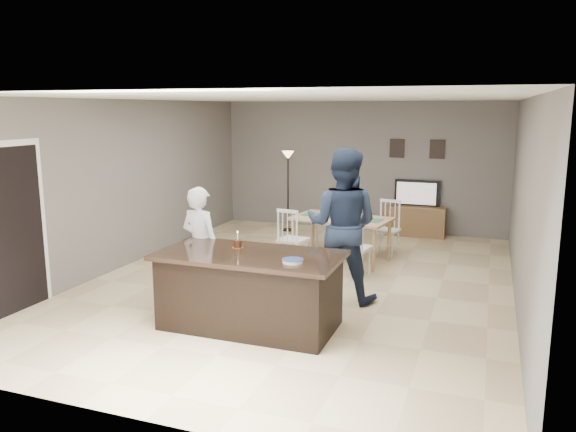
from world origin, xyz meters
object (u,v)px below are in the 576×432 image
(television, at_px, (417,193))
(woman, at_px, (200,245))
(kitchen_island, at_px, (250,290))
(floor_lamp, at_px, (288,169))
(man, at_px, (342,225))
(dining_table, at_px, (341,225))
(plate_stack, at_px, (293,261))
(tv_console, at_px, (415,221))
(birthday_cake, at_px, (238,244))

(television, height_order, woman, woman)
(television, xyz_separation_m, woman, (-2.15, -5.09, -0.08))
(kitchen_island, bearing_deg, floor_lamp, 105.16)
(kitchen_island, distance_m, man, 1.63)
(dining_table, relative_size, floor_lamp, 1.20)
(kitchen_island, relative_size, dining_table, 1.07)
(plate_stack, bearing_deg, man, 84.06)
(tv_console, xyz_separation_m, plate_stack, (-0.59, -5.77, 0.62))
(kitchen_island, bearing_deg, birthday_cake, 140.80)
(woman, bearing_deg, tv_console, -100.92)
(dining_table, bearing_deg, floor_lamp, 139.58)
(man, bearing_deg, tv_console, -95.81)
(tv_console, xyz_separation_m, birthday_cake, (-1.44, -5.37, 0.65))
(television, xyz_separation_m, man, (-0.43, -4.32, 0.16))
(plate_stack, bearing_deg, dining_table, 95.65)
(tv_console, distance_m, dining_table, 2.56)
(woman, distance_m, floor_lamp, 4.65)
(kitchen_island, height_order, plate_stack, plate_stack)
(television, bearing_deg, floor_lamp, 10.79)
(man, xyz_separation_m, floor_lamp, (-2.16, 3.82, 0.28))
(tv_console, xyz_separation_m, woman, (-2.15, -5.02, 0.48))
(birthday_cake, height_order, plate_stack, birthday_cake)
(television, bearing_deg, kitchen_island, 77.99)
(tv_console, height_order, floor_lamp, floor_lamp)
(dining_table, bearing_deg, kitchen_island, -85.87)
(television, bearing_deg, tv_console, 90.00)
(woman, xyz_separation_m, man, (1.72, 0.77, 0.24))
(woman, bearing_deg, plate_stack, 166.45)
(plate_stack, distance_m, floor_lamp, 5.72)
(television, bearing_deg, plate_stack, 84.22)
(tv_console, xyz_separation_m, television, (0.00, 0.07, 0.56))
(kitchen_island, distance_m, plate_stack, 0.79)
(television, bearing_deg, man, 84.28)
(man, bearing_deg, floor_lamp, -60.50)
(tv_console, height_order, television, television)
(woman, relative_size, plate_stack, 6.61)
(woman, bearing_deg, television, -100.64)
(birthday_cake, xyz_separation_m, plate_stack, (0.85, -0.40, -0.03))
(tv_console, bearing_deg, plate_stack, -95.85)
(birthday_cake, height_order, dining_table, birthday_cake)
(kitchen_island, height_order, birthday_cake, birthday_cake)
(kitchen_island, relative_size, tv_console, 1.79)
(birthday_cake, bearing_deg, tv_console, 74.96)
(man, height_order, plate_stack, man)
(television, distance_m, birthday_cake, 5.63)
(kitchen_island, relative_size, man, 1.05)
(plate_stack, xyz_separation_m, dining_table, (-0.34, 3.41, -0.30))
(television, xyz_separation_m, floor_lamp, (-2.59, -0.49, 0.44))
(television, height_order, birthday_cake, television)
(television, distance_m, floor_lamp, 2.68)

